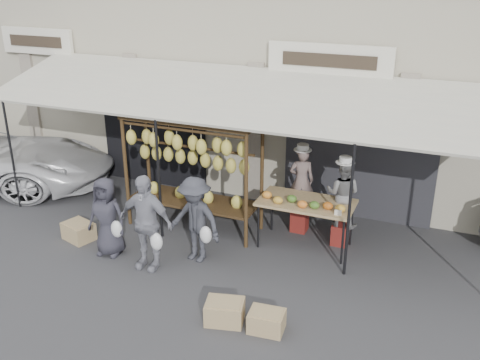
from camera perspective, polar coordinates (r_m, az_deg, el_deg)
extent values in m
plane|color=#2D2D30|center=(9.08, -6.44, -10.27)|extent=(90.00, 90.00, 0.00)
cube|color=#AAA28B|center=(13.77, 6.49, 16.38)|extent=(24.00, 6.00, 7.00)
cube|color=#232328|center=(10.85, 12.55, 2.24)|extent=(3.00, 0.10, 2.50)
cube|color=black|center=(12.47, -9.19, 5.08)|extent=(2.60, 0.10, 2.50)
cube|color=silver|center=(10.46, 9.51, 12.51)|extent=(2.40, 0.10, 0.60)
cube|color=silver|center=(13.83, -20.83, 13.70)|extent=(2.00, 0.10, 0.60)
cube|color=beige|center=(10.00, -0.69, 9.15)|extent=(10.00, 2.34, 0.63)
cylinder|color=black|center=(12.01, -23.15, 2.37)|extent=(0.05, 0.05, 2.30)
cylinder|color=black|center=(9.90, -8.63, -0.05)|extent=(0.05, 0.05, 2.30)
cylinder|color=black|center=(8.73, 11.57, -3.37)|extent=(0.05, 0.05, 2.30)
cylinder|color=black|center=(10.54, -12.06, 0.80)|extent=(0.07, 0.07, 2.20)
cylinder|color=black|center=(9.42, 0.65, -1.29)|extent=(0.07, 0.07, 2.20)
cylinder|color=black|center=(11.16, -9.78, 2.19)|extent=(0.07, 0.07, 2.20)
cylinder|color=black|center=(10.11, 2.35, 0.37)|extent=(0.07, 0.07, 2.20)
cube|color=black|center=(9.89, -5.22, 6.53)|extent=(2.60, 0.90, 0.07)
cylinder|color=black|center=(9.63, -6.15, 5.32)|extent=(2.50, 0.05, 0.05)
cylinder|color=black|center=(10.22, -4.28, 6.38)|extent=(2.50, 0.05, 0.05)
cylinder|color=black|center=(10.05, -5.11, 3.51)|extent=(2.50, 0.05, 0.05)
cube|color=black|center=(10.46, -4.91, -2.21)|extent=(2.50, 0.80, 0.05)
ellipsoid|color=#D5D257|center=(10.26, -11.52, 4.50)|extent=(0.20, 0.18, 0.30)
ellipsoid|color=#D5D257|center=(10.25, -9.92, 4.59)|extent=(0.20, 0.18, 0.30)
ellipsoid|color=#D5D257|center=(10.00, -9.18, 4.24)|extent=(0.20, 0.18, 0.30)
ellipsoid|color=#D5D257|center=(9.99, -7.55, 4.55)|extent=(0.20, 0.18, 0.30)
ellipsoid|color=#D5D257|center=(9.76, -6.73, 4.00)|extent=(0.20, 0.18, 0.30)
ellipsoid|color=#D5D257|center=(9.78, -5.04, 3.96)|extent=(0.20, 0.18, 0.30)
ellipsoid|color=#D5D257|center=(9.55, -4.15, 3.54)|extent=(0.20, 0.18, 0.30)
ellipsoid|color=#D5D257|center=(9.57, -2.44, 3.75)|extent=(0.20, 0.18, 0.30)
ellipsoid|color=#D5D257|center=(9.33, -1.46, 3.46)|extent=(0.20, 0.18, 0.30)
ellipsoid|color=#D5D257|center=(9.39, 0.28, 3.28)|extent=(0.20, 0.18, 0.30)
ellipsoid|color=#D5D257|center=(10.63, -10.10, 2.99)|extent=(0.20, 0.18, 0.30)
ellipsoid|color=#D5D257|center=(10.50, -8.89, 2.84)|extent=(0.20, 0.18, 0.30)
ellipsoid|color=#D5D257|center=(10.37, -7.65, 2.73)|extent=(0.20, 0.18, 0.30)
ellipsoid|color=#D5D257|center=(10.24, -6.37, 2.52)|extent=(0.20, 0.18, 0.30)
ellipsoid|color=#D5D257|center=(10.12, -5.07, 2.41)|extent=(0.20, 0.18, 0.30)
ellipsoid|color=#D5D257|center=(10.01, -3.73, 2.12)|extent=(0.20, 0.18, 0.30)
ellipsoid|color=#D5D257|center=(9.92, -2.36, 1.80)|extent=(0.20, 0.18, 0.30)
ellipsoid|color=#D5D257|center=(9.82, -0.97, 1.55)|extent=(0.20, 0.18, 0.30)
ellipsoid|color=#D5D257|center=(9.72, 0.45, 1.40)|extent=(0.20, 0.18, 0.30)
cube|color=tan|center=(9.62, 7.08, -2.41)|extent=(1.70, 0.90, 0.05)
cylinder|color=black|center=(9.71, 1.96, -4.96)|extent=(0.04, 0.04, 0.85)
cylinder|color=black|center=(9.35, 10.88, -6.52)|extent=(0.04, 0.04, 0.85)
cylinder|color=black|center=(10.34, 3.42, -3.23)|extent=(0.04, 0.04, 0.85)
cylinder|color=black|center=(10.00, 11.80, -4.62)|extent=(0.04, 0.04, 0.85)
ellipsoid|color=orange|center=(9.65, 2.91, -1.57)|extent=(0.18, 0.14, 0.14)
ellipsoid|color=gold|center=(9.44, 4.07, -2.15)|extent=(0.18, 0.14, 0.14)
ellipsoid|color=#477226|center=(9.52, 5.55, -2.00)|extent=(0.18, 0.14, 0.14)
ellipsoid|color=orange|center=(9.32, 6.68, -2.59)|extent=(0.18, 0.14, 0.14)
ellipsoid|color=#477226|center=(9.32, 7.94, -2.67)|extent=(0.18, 0.14, 0.14)
ellipsoid|color=#B25919|center=(9.33, 9.36, -2.73)|extent=(0.18, 0.14, 0.14)
ellipsoid|color=gold|center=(9.26, 10.66, -3.00)|extent=(0.18, 0.14, 0.14)
imported|color=#6E5C58|center=(10.11, 6.57, -0.03)|extent=(0.54, 0.43, 1.27)
imported|color=gray|center=(9.73, 10.93, -1.42)|extent=(0.62, 0.49, 1.24)
imported|color=#2C2C35|center=(9.66, -14.00, -3.82)|extent=(0.74, 0.52, 1.45)
imported|color=gray|center=(9.06, -10.05, -4.46)|extent=(0.99, 0.42, 1.68)
imported|color=#33343B|center=(9.20, -4.81, -4.23)|extent=(1.08, 0.73, 1.54)
cube|color=maroon|center=(10.46, 6.37, -4.32)|extent=(0.34, 0.34, 0.42)
cube|color=maroon|center=(10.08, 10.59, -5.71)|extent=(0.33, 0.33, 0.40)
cube|color=tan|center=(7.96, -1.64, -13.87)|extent=(0.63, 0.53, 0.33)
cube|color=tan|center=(7.82, 2.85, -14.81)|extent=(0.53, 0.42, 0.30)
cube|color=tan|center=(10.54, -16.83, -5.25)|extent=(0.65, 0.57, 0.33)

